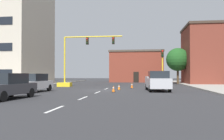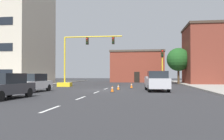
{
  "view_description": "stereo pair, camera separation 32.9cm",
  "coord_description": "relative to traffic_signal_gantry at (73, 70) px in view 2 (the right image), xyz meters",
  "views": [
    {
      "loc": [
        4.17,
        -25.16,
        1.66
      ],
      "look_at": [
        -0.07,
        8.15,
        2.28
      ],
      "focal_mm": 38.83,
      "sensor_mm": 36.0,
      "label": 1
    },
    {
      "loc": [
        4.5,
        -25.12,
        1.66
      ],
      "look_at": [
        -0.07,
        8.15,
        2.28
      ],
      "focal_mm": 38.83,
      "sensor_mm": 36.0,
      "label": 2
    }
  ],
  "objects": [
    {
      "name": "ground_plane",
      "position": [
        5.3,
        -6.76,
        -2.23
      ],
      "size": [
        160.0,
        160.0,
        0.0
      ],
      "primitive_type": "plane",
      "color": "#2D2D30"
    },
    {
      "name": "sidewalk_left",
      "position": [
        -8.06,
        1.24,
        -2.16
      ],
      "size": [
        6.0,
        56.0,
        0.14
      ],
      "primitive_type": "cube",
      "color": "#9E998E",
      "rests_on": "ground_plane"
    },
    {
      "name": "sidewalk_right",
      "position": [
        18.67,
        1.24,
        -2.16
      ],
      "size": [
        6.0,
        56.0,
        0.14
      ],
      "primitive_type": "cube",
      "color": "#9E998E",
      "rests_on": "ground_plane"
    },
    {
      "name": "lane_stripe_seg_0",
      "position": [
        5.3,
        -20.76,
        -2.22
      ],
      "size": [
        0.16,
        2.4,
        0.01
      ],
      "primitive_type": "cube",
      "color": "silver",
      "rests_on": "ground_plane"
    },
    {
      "name": "lane_stripe_seg_1",
      "position": [
        5.3,
        -15.26,
        -2.22
      ],
      "size": [
        0.16,
        2.4,
        0.01
      ],
      "primitive_type": "cube",
      "color": "silver",
      "rests_on": "ground_plane"
    },
    {
      "name": "lane_stripe_seg_2",
      "position": [
        5.3,
        -9.76,
        -2.22
      ],
      "size": [
        0.16,
        2.4,
        0.01
      ],
      "primitive_type": "cube",
      "color": "silver",
      "rests_on": "ground_plane"
    },
    {
      "name": "lane_stripe_seg_3",
      "position": [
        5.3,
        -4.26,
        -2.22
      ],
      "size": [
        0.16,
        2.4,
        0.01
      ],
      "primitive_type": "cube",
      "color": "silver",
      "rests_on": "ground_plane"
    },
    {
      "name": "building_tall_left",
      "position": [
        -14.01,
        5.2,
        8.76
      ],
      "size": [
        14.75,
        12.91,
        21.95
      ],
      "color": "beige",
      "rests_on": "ground_plane"
    },
    {
      "name": "building_brick_center",
      "position": [
        8.1,
        21.82,
        1.18
      ],
      "size": [
        11.56,
        7.63,
        6.79
      ],
      "color": "brown",
      "rests_on": "ground_plane"
    },
    {
      "name": "building_row_right",
      "position": [
        22.56,
        11.29,
        2.76
      ],
      "size": [
        11.89,
        9.33,
        9.96
      ],
      "color": "brown",
      "rests_on": "ground_plane"
    },
    {
      "name": "traffic_signal_gantry",
      "position": [
        0.0,
        0.0,
        0.0
      ],
      "size": [
        8.78,
        1.2,
        6.83
      ],
      "color": "yellow",
      "rests_on": "ground_plane"
    },
    {
      "name": "traffic_light_pole_right",
      "position": [
        11.95,
        -0.84,
        1.3
      ],
      "size": [
        0.32,
        0.47,
        4.8
      ],
      "color": "yellow",
      "rests_on": "ground_plane"
    },
    {
      "name": "tree_right_far",
      "position": [
        15.52,
        11.27,
        2.02
      ],
      "size": [
        4.02,
        4.02,
        6.27
      ],
      "color": "#4C3823",
      "rests_on": "ground_plane"
    },
    {
      "name": "pickup_truck_silver",
      "position": [
        10.93,
        -7.18,
        -1.25
      ],
      "size": [
        2.4,
        5.54,
        1.99
      ],
      "color": "#BCBCC1",
      "rests_on": "ground_plane"
    },
    {
      "name": "sedan_dark_gray_near_left",
      "position": [
        0.42,
        -16.62,
        -1.34
      ],
      "size": [
        2.3,
        4.67,
        1.74
      ],
      "color": "#3D3D42",
      "rests_on": "ground_plane"
    },
    {
      "name": "sedan_white_mid_left",
      "position": [
        -0.72,
        -10.26,
        -1.34
      ],
      "size": [
        2.26,
        4.65,
        1.74
      ],
      "color": "white",
      "rests_on": "ground_plane"
    },
    {
      "name": "traffic_cone_roadside_a",
      "position": [
        6.73,
        -9.29,
        -1.93
      ],
      "size": [
        0.36,
        0.36,
        0.61
      ],
      "color": "black",
      "rests_on": "ground_plane"
    },
    {
      "name": "traffic_cone_roadside_b",
      "position": [
        6.95,
        -6.08,
        -1.94
      ],
      "size": [
        0.36,
        0.36,
        0.59
      ],
      "color": "black",
      "rests_on": "ground_plane"
    },
    {
      "name": "traffic_cone_roadside_c",
      "position": [
        8.18,
        -2.9,
        -1.9
      ],
      "size": [
        0.36,
        0.36,
        0.67
      ],
      "color": "black",
      "rests_on": "ground_plane"
    }
  ]
}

